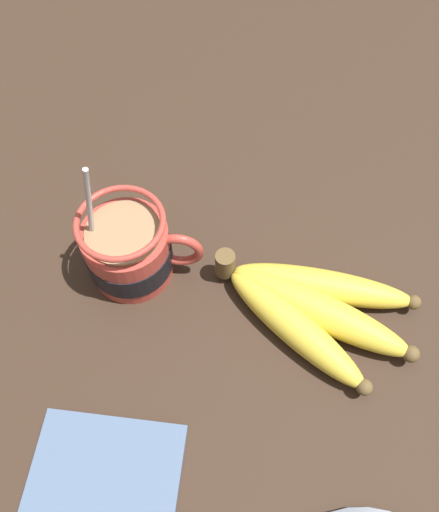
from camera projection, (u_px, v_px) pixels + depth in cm
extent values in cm
cube|color=#332319|center=(162.00, 265.00, 54.13)|extent=(111.84, 111.84, 2.51)
cylinder|color=#B23D33|center=(129.00, 252.00, 49.65)|extent=(8.48, 8.48, 6.69)
cylinder|color=black|center=(129.00, 253.00, 49.97)|extent=(8.68, 8.68, 2.98)
torus|color=#B23D33|center=(178.00, 250.00, 48.67)|extent=(4.99, 0.90, 4.99)
cylinder|color=#997551|center=(123.00, 233.00, 46.69)|extent=(7.28, 7.28, 0.40)
torus|color=#B23D33|center=(120.00, 222.00, 45.20)|extent=(8.48, 8.48, 0.60)
cylinder|color=#B2B2B7|center=(91.00, 220.00, 45.25)|extent=(2.82, 0.50, 14.24)
ellipsoid|color=#B2B2B7|center=(117.00, 260.00, 51.30)|extent=(3.00, 2.00, 0.80)
cylinder|color=brown|center=(225.00, 264.00, 49.84)|extent=(2.00, 2.00, 3.00)
ellipsoid|color=gold|center=(294.00, 327.00, 47.32)|extent=(14.67, 13.12, 3.39)
sphere|color=brown|center=(364.00, 387.00, 44.41)|extent=(1.52, 1.52, 1.52)
ellipsoid|color=gold|center=(318.00, 311.00, 48.06)|extent=(18.25, 10.67, 3.61)
sphere|color=brown|center=(411.00, 354.00, 45.86)|extent=(1.62, 1.62, 1.62)
ellipsoid|color=gold|center=(322.00, 286.00, 49.61)|extent=(18.06, 5.52, 3.30)
sphere|color=brown|center=(413.00, 302.00, 48.69)|extent=(1.49, 1.49, 1.49)
cube|color=slate|center=(106.00, 471.00, 42.18)|extent=(13.03, 9.38, 0.60)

